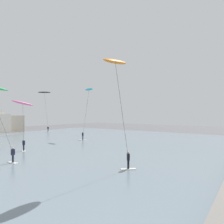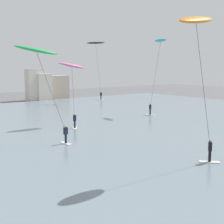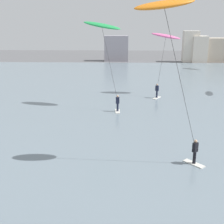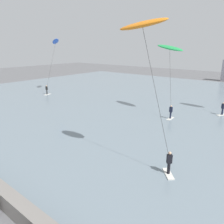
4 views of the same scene
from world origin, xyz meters
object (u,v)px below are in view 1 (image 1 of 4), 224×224
kitesurfer_orange (117,72)px  kitesurfer_pink (23,107)px  kitesurfer_cyan (88,96)px  kitesurfer_black (45,96)px

kitesurfer_orange → kitesurfer_pink: bearing=82.7°
kitesurfer_cyan → kitesurfer_black: bearing=81.2°
kitesurfer_black → kitesurfer_cyan: bearing=-98.8°
kitesurfer_cyan → kitesurfer_pink: bearing=179.2°
kitesurfer_pink → kitesurfer_orange: bearing=-97.3°
kitesurfer_black → kitesurfer_orange: bearing=-117.6°
kitesurfer_black → kitesurfer_pink: bearing=-132.6°
kitesurfer_pink → kitesurfer_black: 24.93m
kitesurfer_pink → kitesurfer_black: size_ratio=0.64×
kitesurfer_cyan → kitesurfer_black: size_ratio=0.93×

